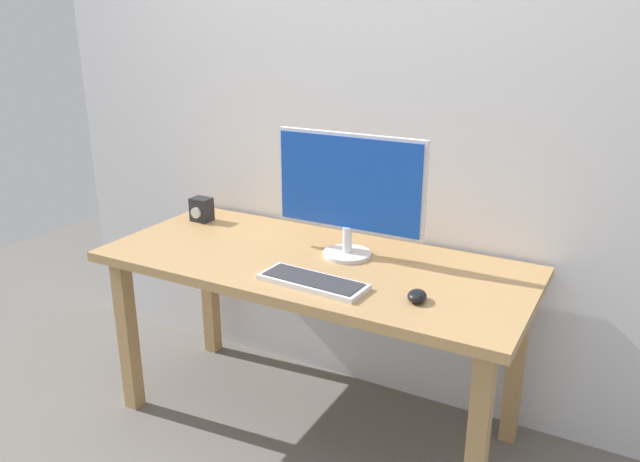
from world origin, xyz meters
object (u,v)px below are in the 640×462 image
monitor (349,189)px  mouse (417,296)px  audio_controller (201,209)px  desk (313,281)px  keyboard_primary (313,282)px

monitor → mouse: 0.52m
audio_controller → desk: bearing=-14.5°
desk → audio_controller: bearing=165.5°
audio_controller → mouse: bearing=-16.2°
mouse → audio_controller: 1.20m
monitor → audio_controller: monitor is taller
keyboard_primary → audio_controller: bearing=154.3°
keyboard_primary → mouse: bearing=7.1°
desk → monitor: size_ratio=2.74×
monitor → keyboard_primary: 0.40m
monitor → keyboard_primary: size_ratio=1.53×
keyboard_primary → audio_controller: size_ratio=3.69×
keyboard_primary → monitor: bearing=93.0°
desk → mouse: size_ratio=19.97×
desk → keyboard_primary: keyboard_primary is taller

